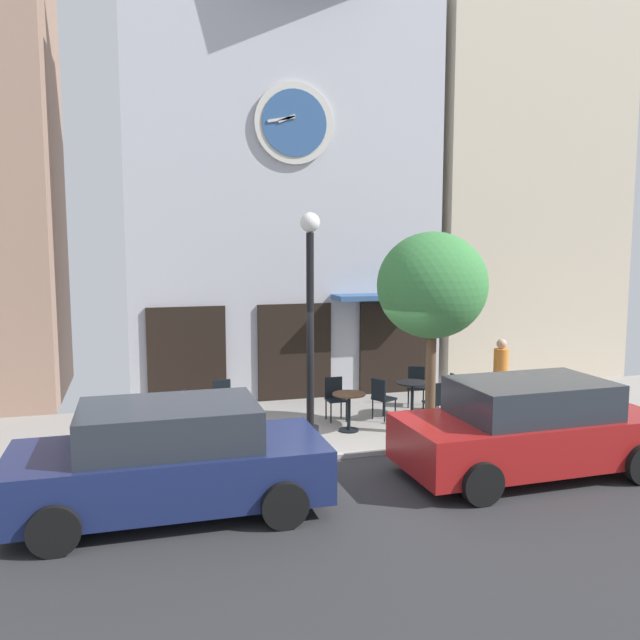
% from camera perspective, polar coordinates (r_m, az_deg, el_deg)
% --- Properties ---
extents(ground_plane, '(27.91, 10.28, 0.13)m').
position_cam_1_polar(ground_plane, '(11.26, 4.72, -12.86)').
color(ground_plane, gray).
extents(clock_building, '(7.62, 3.41, 11.57)m').
position_cam_1_polar(clock_building, '(16.66, -3.22, 14.35)').
color(clock_building, '#B2B2BC').
rests_on(clock_building, ground_plane).
extents(neighbor_building_right, '(5.47, 3.79, 15.43)m').
position_cam_1_polar(neighbor_building_right, '(20.28, 16.30, 17.81)').
color(neighbor_building_right, beige).
rests_on(neighbor_building_right, ground_plane).
extents(street_lamp, '(0.36, 0.36, 4.29)m').
position_cam_1_polar(street_lamp, '(11.91, -0.87, -0.82)').
color(street_lamp, black).
rests_on(street_lamp, ground_plane).
extents(street_tree, '(2.16, 1.95, 3.96)m').
position_cam_1_polar(street_tree, '(12.73, 9.78, 2.92)').
color(street_tree, brown).
rests_on(street_tree, ground_plane).
extents(cafe_table_center, '(0.66, 0.66, 0.77)m').
position_cam_1_polar(cafe_table_center, '(13.11, -7.43, -7.52)').
color(cafe_table_center, black).
rests_on(cafe_table_center, ground_plane).
extents(cafe_table_leftmost, '(0.66, 0.66, 0.77)m').
position_cam_1_polar(cafe_table_leftmost, '(13.15, 2.54, -7.43)').
color(cafe_table_leftmost, black).
rests_on(cafe_table_leftmost, ground_plane).
extents(cafe_table_center_right, '(0.71, 0.71, 0.74)m').
position_cam_1_polar(cafe_table_center_right, '(14.42, 8.06, -6.21)').
color(cafe_table_center_right, black).
rests_on(cafe_table_center_right, ground_plane).
extents(cafe_chair_near_tree, '(0.41, 0.41, 0.90)m').
position_cam_1_polar(cafe_chair_near_tree, '(13.95, 1.31, -6.57)').
color(cafe_chair_near_tree, black).
rests_on(cafe_chair_near_tree, ground_plane).
extents(cafe_chair_by_entrance, '(0.48, 0.48, 0.90)m').
position_cam_1_polar(cafe_chair_by_entrance, '(13.84, -8.42, -6.76)').
color(cafe_chair_by_entrance, black).
rests_on(cafe_chair_by_entrance, ground_plane).
extents(cafe_chair_near_lamp, '(0.54, 0.54, 0.90)m').
position_cam_1_polar(cafe_chair_near_lamp, '(13.98, 5.39, -6.58)').
color(cafe_chair_near_lamp, black).
rests_on(cafe_chair_near_lamp, ground_plane).
extents(cafe_chair_corner, '(0.42, 0.42, 0.90)m').
position_cam_1_polar(cafe_chair_corner, '(13.07, -11.25, -7.64)').
color(cafe_chair_corner, black).
rests_on(cafe_chair_corner, ground_plane).
extents(cafe_chair_right_end, '(0.41, 0.41, 0.90)m').
position_cam_1_polar(cafe_chair_right_end, '(13.76, 10.13, -6.87)').
color(cafe_chair_right_end, black).
rests_on(cafe_chair_right_end, ground_plane).
extents(cafe_chair_facing_street, '(0.40, 0.40, 0.90)m').
position_cam_1_polar(cafe_chair_facing_street, '(14.56, 11.30, -6.13)').
color(cafe_chair_facing_street, black).
rests_on(cafe_chair_facing_street, ground_plane).
extents(cafe_chair_outer, '(0.53, 0.53, 0.90)m').
position_cam_1_polar(cafe_chair_outer, '(15.28, 8.38, -5.46)').
color(cafe_chair_outer, black).
rests_on(cafe_chair_outer, ground_plane).
extents(pedestrian_orange, '(0.35, 0.35, 1.67)m').
position_cam_1_polar(pedestrian_orange, '(14.86, 15.47, -4.67)').
color(pedestrian_orange, '#2D2D38').
rests_on(pedestrian_orange, ground_plane).
extents(parked_car_navy, '(4.31, 2.04, 1.55)m').
position_cam_1_polar(parked_car_navy, '(9.49, -12.95, -11.82)').
color(parked_car_navy, navy).
rests_on(parked_car_navy, ground_plane).
extents(parked_car_red, '(4.34, 2.10, 1.55)m').
position_cam_1_polar(parked_car_red, '(11.27, 17.85, -8.97)').
color(parked_car_red, maroon).
rests_on(parked_car_red, ground_plane).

